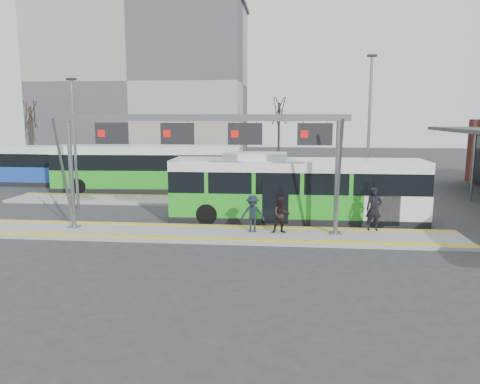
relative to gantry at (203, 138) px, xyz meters
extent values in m
plane|color=#2D2D30|center=(0.35, -0.25, -4.30)|extent=(120.00, 120.00, 0.00)
cube|color=gray|center=(0.35, -0.25, -4.22)|extent=(22.00, 3.00, 0.15)
cube|color=gray|center=(-3.65, 7.75, -4.22)|extent=(20.00, 3.00, 0.15)
cube|color=yellow|center=(0.35, 0.90, -4.14)|extent=(22.00, 0.35, 0.02)
cube|color=yellow|center=(0.35, -1.40, -4.14)|extent=(22.00, 0.35, 0.02)
cube|color=yellow|center=(-3.65, 8.90, -4.14)|extent=(20.00, 0.35, 0.02)
cylinder|color=slate|center=(-6.15, 0.05, -1.62)|extent=(0.20, 0.20, 5.05)
cube|color=slate|center=(-6.15, 0.05, -4.12)|extent=(0.50, 0.50, 0.06)
cylinder|color=slate|center=(-6.15, -0.65, -1.62)|extent=(0.12, 1.46, 4.90)
cylinder|color=slate|center=(5.85, 0.05, -1.62)|extent=(0.20, 0.20, 5.05)
cube|color=slate|center=(5.85, 0.05, -4.12)|extent=(0.50, 0.50, 0.06)
cylinder|color=slate|center=(5.85, -0.65, -1.62)|extent=(0.12, 1.46, 4.90)
cube|color=slate|center=(-0.15, 0.05, 0.90)|extent=(13.00, 0.25, 0.30)
cube|color=black|center=(-4.15, 0.05, 0.20)|extent=(1.50, 0.12, 0.95)
cube|color=red|center=(-4.60, -0.02, 0.20)|extent=(0.32, 0.02, 0.32)
cube|color=black|center=(-1.15, 0.05, 0.20)|extent=(1.50, 0.12, 0.95)
cube|color=red|center=(-1.60, -0.02, 0.20)|extent=(0.32, 0.02, 0.32)
cube|color=black|center=(1.85, 0.05, 0.20)|extent=(1.50, 0.12, 0.95)
cube|color=red|center=(1.40, -0.02, 0.20)|extent=(0.32, 0.02, 0.32)
cube|color=black|center=(4.85, 0.05, 0.20)|extent=(1.50, 0.12, 0.95)
cube|color=red|center=(4.40, -0.02, 0.20)|extent=(0.32, 0.02, 0.32)
cylinder|color=slate|center=(15.15, 9.75, -2.15)|extent=(0.14, 0.14, 4.30)
cube|color=gray|center=(-13.65, 35.75, 4.70)|extent=(24.00, 12.00, 18.00)
cube|color=#3F3F42|center=(-13.65, 35.75, 13.90)|extent=(24.50, 12.50, 0.40)
cube|color=black|center=(4.18, 3.05, -4.12)|extent=(12.55, 2.81, 0.37)
cube|color=green|center=(4.18, 3.05, -3.33)|extent=(12.55, 2.81, 1.20)
cube|color=black|center=(4.18, 3.05, -2.21)|extent=(12.55, 2.73, 1.04)
cube|color=white|center=(4.18, 3.05, -1.43)|extent=(12.55, 2.81, 0.52)
cube|color=orange|center=(10.43, 3.12, -1.53)|extent=(0.07, 1.86, 0.29)
cube|color=white|center=(2.09, 3.02, -1.01)|extent=(3.15, 1.90, 0.31)
cylinder|color=black|center=(-0.19, 1.82, -3.78)|extent=(1.05, 0.33, 1.04)
cylinder|color=black|center=(-0.21, 4.18, -3.78)|extent=(1.05, 0.33, 1.04)
cylinder|color=black|center=(7.95, 1.91, -3.78)|extent=(1.05, 0.33, 1.04)
cylinder|color=black|center=(7.92, 4.27, -3.78)|extent=(1.05, 0.33, 1.04)
cube|color=black|center=(-6.01, 11.39, -4.11)|extent=(13.04, 3.48, 0.38)
cube|color=green|center=(-6.01, 11.39, -3.31)|extent=(13.04, 3.48, 1.24)
cube|color=black|center=(-6.01, 11.39, -2.15)|extent=(13.03, 3.40, 1.07)
cube|color=white|center=(-6.01, 11.39, -1.34)|extent=(13.04, 3.48, 0.54)
cylinder|color=black|center=(-10.44, 9.91, -3.76)|extent=(1.09, 0.38, 1.07)
cylinder|color=black|center=(-10.58, 12.35, -3.76)|extent=(1.09, 0.38, 1.07)
cylinder|color=black|center=(-2.07, 10.40, -3.76)|extent=(1.09, 0.38, 1.07)
cylinder|color=black|center=(-2.21, 12.83, -3.76)|extent=(1.09, 0.38, 1.07)
cube|color=black|center=(-17.34, 13.78, -4.13)|extent=(11.46, 2.81, 0.35)
cube|color=#1C43AC|center=(-17.34, 13.78, -3.38)|extent=(11.46, 2.81, 1.14)
cube|color=black|center=(-17.34, 13.78, -2.32)|extent=(11.46, 2.73, 0.99)
cube|color=white|center=(-17.34, 13.78, -1.57)|extent=(11.46, 2.81, 0.50)
cylinder|color=black|center=(-13.95, 12.58, -3.80)|extent=(1.00, 0.32, 0.99)
cylinder|color=black|center=(-13.89, 14.81, -3.80)|extent=(1.00, 0.32, 0.99)
imported|color=black|center=(7.61, 0.81, -3.17)|extent=(0.75, 0.52, 1.96)
imported|color=black|center=(3.46, -0.09, -3.34)|extent=(0.90, 0.76, 1.62)
imported|color=black|center=(2.19, -0.01, -3.32)|extent=(1.07, 0.62, 1.65)
cylinder|color=#382B21|center=(-4.70, 31.96, -0.98)|extent=(0.28, 0.28, 6.64)
cylinder|color=#382B21|center=(2.67, 34.04, -0.92)|extent=(0.28, 0.28, 6.76)
cylinder|color=#382B21|center=(-23.25, 26.93, -1.17)|extent=(0.28, 0.28, 6.26)
cylinder|color=slate|center=(-8.14, 4.79, -0.67)|extent=(0.16, 0.16, 7.25)
cube|color=black|center=(-8.14, 4.79, 2.95)|extent=(0.50, 0.25, 0.12)
cylinder|color=slate|center=(8.15, 6.32, -0.06)|extent=(0.16, 0.16, 8.48)
cube|color=black|center=(8.15, 6.32, 4.18)|extent=(0.50, 0.25, 0.12)
camera|label=1|loc=(3.69, -20.31, 0.98)|focal=35.00mm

